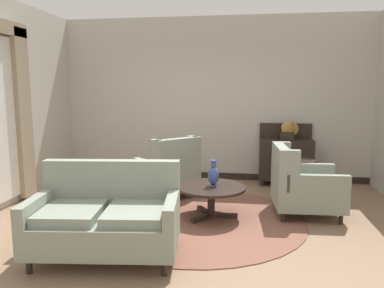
{
  "coord_description": "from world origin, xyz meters",
  "views": [
    {
      "loc": [
        0.63,
        -4.46,
        1.75
      ],
      "look_at": [
        -0.14,
        0.7,
        0.96
      ],
      "focal_mm": 34.68,
      "sensor_mm": 36.0,
      "label": 1
    }
  ],
  "objects": [
    {
      "name": "armchair_near_sideboard",
      "position": [
        1.4,
        0.68,
        0.41
      ],
      "size": [
        0.94,
        0.87,
        0.97
      ],
      "rotation": [
        0.0,
        0.0,
        1.63
      ],
      "color": "gray",
      "rests_on": "ground"
    },
    {
      "name": "ground",
      "position": [
        0.0,
        0.0,
        0.0
      ],
      "size": [
        8.18,
        8.18,
        0.0
      ],
      "primitive_type": "plane",
      "color": "#896B51"
    },
    {
      "name": "wall_back",
      "position": [
        0.0,
        2.62,
        1.53
      ],
      "size": [
        6.0,
        0.08,
        3.06
      ],
      "primitive_type": "cube",
      "color": "#BCB7AD",
      "rests_on": "ground"
    },
    {
      "name": "coffee_table",
      "position": [
        0.17,
        0.37,
        0.37
      ],
      "size": [
        0.93,
        0.93,
        0.44
      ],
      "color": "black",
      "rests_on": "ground"
    },
    {
      "name": "gramophone",
      "position": [
        1.39,
        2.24,
        1.07
      ],
      "size": [
        0.34,
        0.41,
        0.48
      ],
      "color": "black",
      "rests_on": "sideboard"
    },
    {
      "name": "side_table",
      "position": [
        1.42,
        1.3,
        0.4
      ],
      "size": [
        0.54,
        0.54,
        0.66
      ],
      "color": "black",
      "rests_on": "ground"
    },
    {
      "name": "wall_left",
      "position": [
        -2.92,
        0.78,
        1.53
      ],
      "size": [
        0.08,
        3.66,
        3.06
      ],
      "primitive_type": "cube",
      "color": "#BCB7AD",
      "rests_on": "ground"
    },
    {
      "name": "porcelain_vase",
      "position": [
        0.2,
        0.38,
        0.6
      ],
      "size": [
        0.15,
        0.15,
        0.36
      ],
      "color": "#384C93",
      "rests_on": "coffee_table"
    },
    {
      "name": "baseboard_back",
      "position": [
        0.0,
        2.56,
        0.06
      ],
      "size": [
        5.84,
        0.03,
        0.12
      ],
      "primitive_type": "cube",
      "color": "black",
      "rests_on": "ground"
    },
    {
      "name": "sideboard",
      "position": [
        1.34,
        2.32,
        0.48
      ],
      "size": [
        0.94,
        0.44,
        1.1
      ],
      "color": "black",
      "rests_on": "ground"
    },
    {
      "name": "armchair_near_window",
      "position": [
        -0.58,
        1.2,
        0.43
      ],
      "size": [
        1.12,
        1.12,
        0.99
      ],
      "rotation": [
        0.0,
        0.0,
        3.96
      ],
      "color": "gray",
      "rests_on": "ground"
    },
    {
      "name": "area_rug",
      "position": [
        0.0,
        0.3,
        0.01
      ],
      "size": [
        2.88,
        2.88,
        0.01
      ],
      "primitive_type": "cylinder",
      "color": "brown",
      "rests_on": "ground"
    },
    {
      "name": "settee",
      "position": [
        -0.8,
        -0.94,
        0.41
      ],
      "size": [
        1.58,
        1.01,
        0.97
      ],
      "rotation": [
        0.0,
        0.0,
        0.12
      ],
      "color": "gray",
      "rests_on": "ground"
    }
  ]
}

